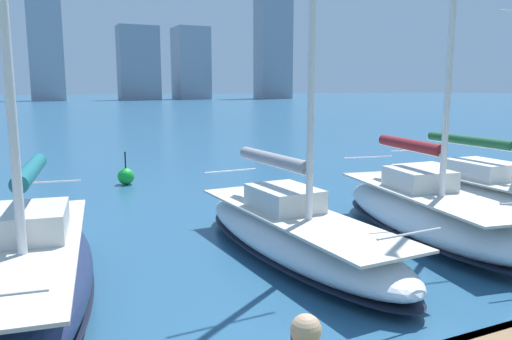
{
  "coord_description": "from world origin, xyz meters",
  "views": [
    {
      "loc": [
        4.95,
        3.34,
        4.07
      ],
      "look_at": [
        0.18,
        -6.85,
        2.2
      ],
      "focal_mm": 35.0,
      "sensor_mm": 36.0,
      "label": 1
    }
  ],
  "objects": [
    {
      "name": "city_skyline",
      "position": [
        -8.56,
        -163.96,
        19.2
      ],
      "size": [
        170.95,
        19.25,
        53.47
      ],
      "color": "#90959F",
      "rests_on": "ground"
    },
    {
      "name": "sailboat_forest",
      "position": [
        -8.8,
        -7.77,
        0.63
      ],
      "size": [
        3.06,
        9.58,
        9.68
      ],
      "color": "white",
      "rests_on": "ground"
    },
    {
      "name": "sailboat_maroon",
      "position": [
        -4.91,
        -6.7,
        0.74
      ],
      "size": [
        3.58,
        7.89,
        10.98
      ],
      "color": "silver",
      "rests_on": "ground"
    },
    {
      "name": "sailboat_grey",
      "position": [
        -0.82,
        -6.83,
        0.66
      ],
      "size": [
        2.63,
        8.28,
        11.31
      ],
      "color": "silver",
      "rests_on": "ground"
    },
    {
      "name": "sailboat_teal",
      "position": [
        5.02,
        -6.35,
        0.73
      ],
      "size": [
        3.28,
        8.17,
        10.31
      ],
      "color": "navy",
      "rests_on": "ground"
    },
    {
      "name": "channel_buoy",
      "position": [
        1.14,
        -17.79,
        0.36
      ],
      "size": [
        0.7,
        0.7,
        1.4
      ],
      "color": "green",
      "rests_on": "ground"
    }
  ]
}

